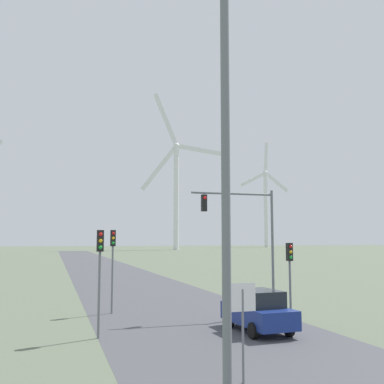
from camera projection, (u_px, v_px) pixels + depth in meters
The scene contains 10 objects.
road_surface at pixel (119, 278), 48.13m from camera, with size 10.00×240.00×0.01m.
streetlamp at pixel (225, 92), 9.08m from camera, with size 3.20×0.32×11.39m.
stop_sign_near at pixel (243, 313), 12.85m from camera, with size 0.81×0.07×2.80m.
traffic_light_post_near_left at pixel (100, 259), 18.78m from camera, with size 0.28×0.34×4.45m.
traffic_light_post_near_right at pixel (290, 264), 22.46m from camera, with size 0.28×0.34×3.88m.
traffic_light_post_mid_left at pixel (113, 252), 25.02m from camera, with size 0.28×0.34×4.58m.
traffic_light_mast_overhead at pixel (246, 225), 24.57m from camera, with size 4.79×0.35×6.80m.
car_approaching at pixel (258, 311), 19.85m from camera, with size 2.02×4.19×1.83m.
wind_turbine_center at pixel (176, 183), 187.35m from camera, with size 38.58×2.64×65.63m.
wind_turbine_right at pixel (266, 201), 251.39m from camera, with size 30.96×3.67×59.14m.
Camera 1 is at (-6.88, -0.98, 4.04)m, focal length 42.00 mm.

